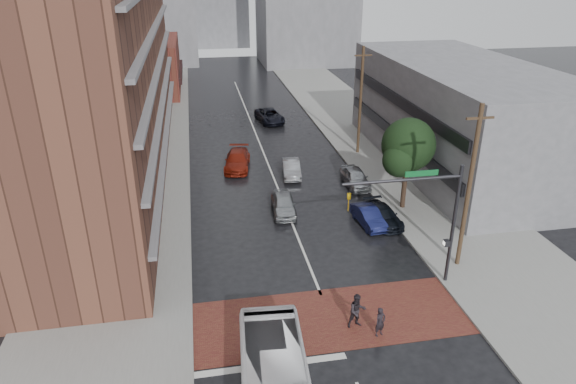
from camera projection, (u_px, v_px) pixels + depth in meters
ground at (333, 324)px, 26.01m from camera, size 160.00×160.00×0.00m
crosswalk at (330, 318)px, 26.45m from camera, size 14.00×5.00×0.02m
sidewalk_west at (139, 163)px, 46.50m from camera, size 9.00×90.00×0.15m
sidewalk_east at (381, 148)px, 50.26m from camera, size 9.00×90.00×0.15m
apartment_block at (83, 1)px, 39.44m from camera, size 10.00×44.00×28.00m
storefront_west at (149, 66)px, 70.99m from camera, size 8.00×16.00×7.00m
building_east at (459, 115)px, 44.77m from camera, size 11.00×26.00×9.00m
street_tree at (408, 148)px, 36.23m from camera, size 4.20×4.10×6.90m
signal_mast at (431, 210)px, 27.25m from camera, size 6.50×0.30×7.20m
utility_pole_near at (469, 188)px, 28.91m from camera, size 1.60×0.26×10.00m
utility_pole_far at (360, 101)px, 46.83m from camera, size 1.60×0.26×10.00m
pedestrian_a at (380, 322)px, 24.94m from camera, size 0.68×0.57×1.59m
pedestrian_b at (357, 311)px, 25.50m from camera, size 0.97×0.79×1.88m
car_travel_a at (283, 204)px, 37.22m from camera, size 1.95×4.23×1.41m
car_travel_b at (291, 168)px, 43.65m from camera, size 1.87×4.23×1.35m
car_travel_c at (237, 160)px, 45.23m from camera, size 2.88×5.35×1.47m
suv_travel at (270, 116)px, 58.17m from camera, size 3.19×5.56×1.46m
car_parked_near at (369, 217)px, 35.56m from camera, size 1.69×3.88×1.24m
car_parked_mid at (383, 215)px, 35.82m from camera, size 2.08×4.26×1.19m
car_parked_far at (355, 177)px, 41.70m from camera, size 1.76×4.30×1.46m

